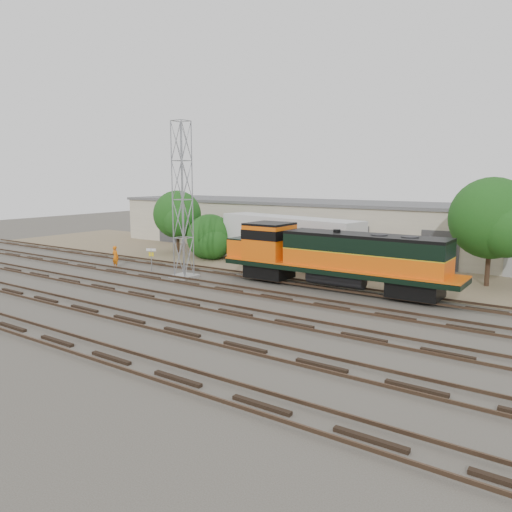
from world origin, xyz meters
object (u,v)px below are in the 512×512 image
Objects in this scene: signal_tower at (183,203)px; worker at (115,257)px; locomotive at (332,256)px; semi_trailer at (292,236)px.

signal_tower reaches higher than worker.
locomotive is 1.19× the size of semi_trailer.
semi_trailer is at bearing -144.45° from worker.
signal_tower is at bearing -166.29° from locomotive.
signal_tower reaches higher than locomotive.
locomotive is 12.41m from signal_tower.
worker is at bearing -132.84° from semi_trailer.
locomotive is at bearing -170.85° from worker.
signal_tower is 9.30m from worker.
locomotive is 9.03× the size of worker.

